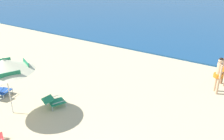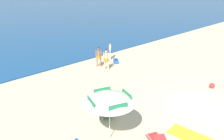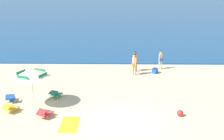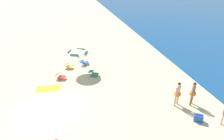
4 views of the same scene
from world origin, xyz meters
name	(u,v)px [view 4 (image 4 of 4)]	position (x,y,z in m)	size (l,w,h in m)	color
ground_plane	(48,110)	(0.00, 0.00, 0.00)	(800.00, 800.00, 0.00)	#D1BA8E
beach_umbrella_striped_main	(78,51)	(-5.20, 2.11, 1.98)	(2.97, 2.97, 2.28)	silver
lounge_chair_under_umbrella	(60,76)	(-4.17, 0.51, 0.27)	(0.87, 1.03, 0.53)	red
lounge_chair_beside_umbrella	(84,62)	(-6.75, 2.62, 0.28)	(0.75, 0.98, 0.51)	#1E4799
lounge_chair_facing_sea	(68,66)	(-6.21, 1.13, 0.27)	(0.87, 1.02, 0.51)	gold
lounge_chair_spare_folded	(94,73)	(-4.18, 3.31, 0.28)	(0.82, 0.99, 0.49)	#1E7F56
person_standing_near_shore	(178,92)	(0.94, 8.29, 0.97)	(0.41, 0.45, 1.67)	#D8A87F
person_standing_beside	(193,92)	(1.06, 9.30, 0.95)	(0.40, 0.40, 1.64)	#8C6042
cooler_box	(198,118)	(2.63, 8.79, 0.20)	(0.56, 0.60, 0.43)	#1E56A8
beach_towel	(49,88)	(-2.75, -0.30, 0.01)	(0.90, 1.80, 0.01)	gold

